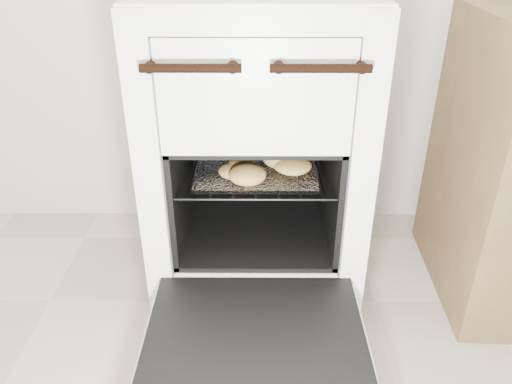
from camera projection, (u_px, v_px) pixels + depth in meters
stove at (256, 155)px, 1.45m from camera, size 0.57×0.64×0.88m
oven_door at (255, 337)px, 1.14m from camera, size 0.52×0.40×0.04m
oven_rack at (256, 166)px, 1.40m from camera, size 0.42×0.40×0.01m
foil_sheet at (256, 167)px, 1.38m from camera, size 0.32×0.29×0.01m
baked_rolls at (268, 164)px, 1.34m from camera, size 0.29×0.25×0.05m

